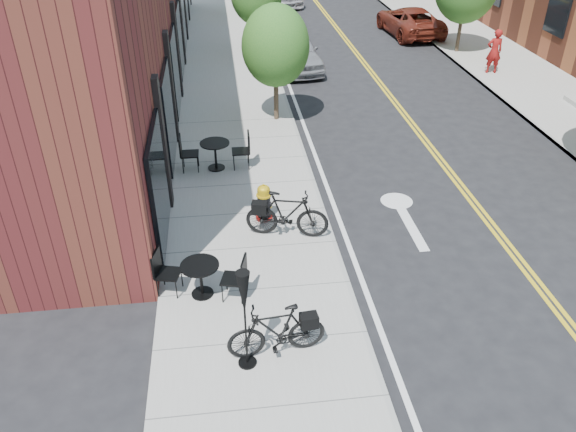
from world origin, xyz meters
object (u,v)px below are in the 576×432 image
bistro_set_c (215,152)px  parked_car_a (294,51)px  patio_umbrella (244,300)px  bistro_set_b (201,275)px  parked_car_far (409,21)px  pedestrian (494,51)px  fire_hydrant (264,202)px  parked_car_b (288,35)px  bicycle_left (276,331)px  bicycle_right (287,214)px

bistro_set_c → parked_car_a: 9.85m
patio_umbrella → parked_car_a: 17.06m
bistro_set_b → parked_car_far: bearing=76.1°
parked_car_a → pedestrian: size_ratio=2.47×
fire_hydrant → parked_car_b: (2.48, 15.08, 0.09)m
bicycle_left → bistro_set_c: size_ratio=0.91×
fire_hydrant → parked_car_b: size_ratio=0.24×
fire_hydrant → bistro_set_c: bearing=132.0°
parked_car_a → parked_car_b: size_ratio=1.09×
bistro_set_b → bistro_set_c: bearing=100.4°
fire_hydrant → parked_car_far: (8.98, 16.85, 0.12)m
parked_car_b → patio_umbrella: bearing=-100.6°
bicycle_left → bicycle_right: size_ratio=0.91×
bistro_set_b → bistro_set_c: bistro_set_c is taller
fire_hydrant → pedestrian: pedestrian is taller
bicycle_left → pedestrian: 18.07m
bistro_set_b → parked_car_b: (3.99, 17.81, 0.05)m
bicycle_left → patio_umbrella: size_ratio=0.87×
bicycle_left → bistro_set_c: 7.43m
patio_umbrella → parked_car_far: size_ratio=0.41×
parked_car_a → parked_car_far: 8.16m
patio_umbrella → parked_car_far: (9.70, 21.57, -0.89)m
fire_hydrant → bistro_set_b: 3.12m
bistro_set_b → pedestrian: (11.93, 12.83, 0.40)m
bicycle_right → patio_umbrella: 4.16m
bistro_set_b → parked_car_far: (10.50, 19.57, 0.08)m
patio_umbrella → parked_car_a: bearing=79.5°
bicycle_left → bistro_set_b: size_ratio=0.96×
bistro_set_b → bistro_set_c: size_ratio=0.96×
bicycle_left → pedestrian: pedestrian is taller
bistro_set_c → patio_umbrella: patio_umbrella is taller
fire_hydrant → parked_car_far: 19.09m
bistro_set_c → parked_car_b: parked_car_b is taller
bistro_set_c → parked_car_far: 17.28m
parked_car_b → parked_car_far: (6.51, 1.77, 0.03)m
bistro_set_c → parked_car_b: 12.76m
bistro_set_c → parked_car_far: (10.12, 14.01, 0.04)m
parked_car_b → pedestrian: (7.94, -4.97, 0.35)m
patio_umbrella → parked_car_far: bearing=65.8°
parked_car_a → parked_car_b: 3.04m
bistro_set_c → pedestrian: pedestrian is taller
parked_car_b → pedestrian: bearing=-33.5°
parked_car_far → bicycle_right: bearing=60.2°
bicycle_right → bicycle_left: bearing=-176.3°
bistro_set_b → parked_car_b: 18.25m
bistro_set_b → bistro_set_c: (0.38, 5.56, 0.04)m
bistro_set_c → parked_car_a: (3.52, 9.20, 0.10)m
fire_hydrant → parked_car_far: bearing=82.1°
fire_hydrant → bistro_set_c: (-1.14, 2.84, 0.08)m
bistro_set_c → parked_car_far: parked_car_far is taller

